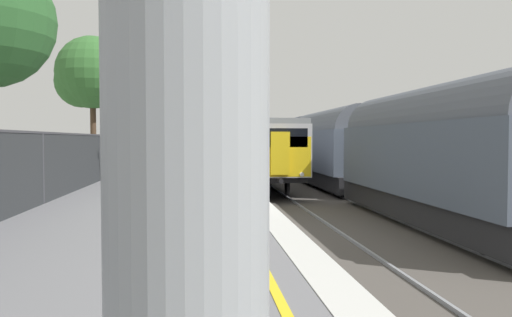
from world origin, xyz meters
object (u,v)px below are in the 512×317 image
at_px(freight_train_adjacent_track, 306,145).
at_px(background_tree_right, 112,76).
at_px(signal_gantry, 233,110).
at_px(background_tree_left, 90,75).
at_px(speed_limit_sign, 229,142).
at_px(background_tree_back, 105,76).
at_px(platform_lamp_mid, 201,101).
at_px(commuter_train_at_platform, 241,145).

height_order(freight_train_adjacent_track, background_tree_right, background_tree_right).
distance_m(signal_gantry, background_tree_left, 7.85).
bearing_deg(background_tree_right, speed_limit_sign, -59.04).
relative_size(background_tree_right, background_tree_back, 1.14).
height_order(signal_gantry, speed_limit_sign, signal_gantry).
bearing_deg(signal_gantry, platform_lamp_mid, -101.90).
xyz_separation_m(freight_train_adjacent_track, background_tree_left, (-13.10, -7.06, 3.76)).
xyz_separation_m(commuter_train_at_platform, freight_train_adjacent_track, (4.00, -6.49, 0.09)).
bearing_deg(background_tree_right, platform_lamp_mid, -71.11).
relative_size(freight_train_adjacent_track, signal_gantry, 9.29).
relative_size(signal_gantry, background_tree_left, 0.76).
height_order(platform_lamp_mid, background_tree_right, background_tree_right).
relative_size(commuter_train_at_platform, signal_gantry, 7.40).
height_order(background_tree_left, background_tree_right, background_tree_right).
height_order(speed_limit_sign, background_tree_right, background_tree_right).
bearing_deg(speed_limit_sign, commuter_train_at_platform, 83.07).
bearing_deg(speed_limit_sign, signal_gantry, 82.01).
relative_size(commuter_train_at_platform, background_tree_left, 5.63).
bearing_deg(background_tree_back, background_tree_left, -86.54).
xyz_separation_m(freight_train_adjacent_track, signal_gantry, (-5.49, -6.15, 2.03)).
distance_m(commuter_train_at_platform, platform_lamp_mid, 21.57).
relative_size(commuter_train_at_platform, background_tree_back, 5.36).
xyz_separation_m(commuter_train_at_platform, background_tree_back, (-9.47, -7.32, 4.58)).
relative_size(speed_limit_sign, background_tree_back, 0.34).
relative_size(speed_limit_sign, background_tree_right, 0.30).
bearing_deg(commuter_train_at_platform, speed_limit_sign, -96.93).
relative_size(platform_lamp_mid, background_tree_right, 0.63).
height_order(signal_gantry, background_tree_back, background_tree_back).
relative_size(signal_gantry, background_tree_back, 0.72).
xyz_separation_m(commuter_train_at_platform, background_tree_left, (-9.09, -13.55, 3.85)).
bearing_deg(background_tree_back, freight_train_adjacent_track, 3.53).
xyz_separation_m(background_tree_left, background_tree_right, (-0.95, 12.05, 1.50)).
relative_size(commuter_train_at_platform, speed_limit_sign, 15.76).
bearing_deg(platform_lamp_mid, background_tree_right, 108.89).
bearing_deg(background_tree_right, background_tree_back, -84.33).
distance_m(speed_limit_sign, background_tree_left, 8.20).
bearing_deg(freight_train_adjacent_track, speed_limit_sign, -123.95).
relative_size(background_tree_left, background_tree_right, 0.83).
bearing_deg(platform_lamp_mid, signal_gantry, 78.10).
relative_size(freight_train_adjacent_track, speed_limit_sign, 19.78).
bearing_deg(speed_limit_sign, background_tree_left, 167.36).
bearing_deg(freight_train_adjacent_track, background_tree_left, -151.66).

